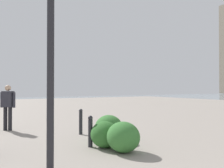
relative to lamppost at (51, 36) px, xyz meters
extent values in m
cylinder|color=#232328|center=(0.00, 0.00, -0.72)|extent=(0.14, 0.14, 3.80)
cylinder|color=black|center=(5.37, 0.17, -2.17)|extent=(0.14, 0.14, 0.90)
cylinder|color=black|center=(5.23, 0.02, -2.17)|extent=(0.14, 0.14, 0.90)
cube|color=#2D2D38|center=(5.30, 0.09, -1.44)|extent=(0.45, 0.46, 0.60)
sphere|color=tan|center=(5.30, 0.09, -1.02)|extent=(0.22, 0.22, 0.22)
cylinder|color=#2D2D38|center=(5.47, 0.28, -1.47)|extent=(0.10, 0.10, 0.58)
cylinder|color=#2D2D38|center=(5.13, -0.10, -1.47)|extent=(0.10, 0.10, 0.58)
cylinder|color=#232328|center=(1.40, -1.51, -2.25)|extent=(0.12, 0.12, 0.75)
sphere|color=#232328|center=(1.40, -1.51, -1.83)|extent=(0.13, 0.13, 0.13)
cylinder|color=#232328|center=(3.20, -1.98, -2.23)|extent=(0.12, 0.12, 0.77)
sphere|color=#232328|center=(3.20, -1.98, -1.81)|extent=(0.13, 0.13, 0.13)
ellipsoid|color=#387533|center=(1.80, -2.31, -2.23)|extent=(0.92, 0.83, 0.78)
ellipsoid|color=#2D6628|center=(1.13, -1.81, -2.27)|extent=(0.83, 0.75, 0.71)
ellipsoid|color=#387533|center=(0.48, -1.98, -2.24)|extent=(0.90, 0.81, 0.76)
camera|label=1|loc=(-4.71, 1.36, -1.00)|focal=39.57mm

